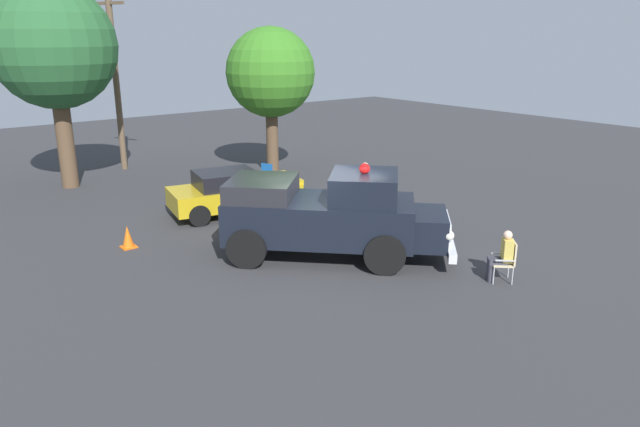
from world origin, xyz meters
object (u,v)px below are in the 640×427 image
oak_tree_left (53,48)px  traffic_cone (128,237)px  lawn_chair_by_car (248,223)px  spectator_standing (365,183)px  lawn_chair_near_truck (508,258)px  utility_pole (116,79)px  spectator_seated (502,254)px  lawn_chair_spare (265,175)px  oak_tree_right (271,73)px  classic_hot_rod (236,191)px  vintage_fire_truck (329,214)px

oak_tree_left → traffic_cone: (0.79, 8.12, -4.95)m
lawn_chair_by_car → spectator_standing: 4.76m
lawn_chair_near_truck → oak_tree_left: oak_tree_left is taller
utility_pole → traffic_cone: (3.62, 9.96, -3.61)m
traffic_cone → oak_tree_left: bearing=-95.5°
spectator_seated → oak_tree_left: 17.50m
utility_pole → spectator_seated: bearing=98.4°
lawn_chair_spare → oak_tree_left: size_ratio=0.13×
oak_tree_right → traffic_cone: (8.29, 5.11, -3.89)m
classic_hot_rod → lawn_chair_near_truck: bearing=103.9°
lawn_chair_near_truck → lawn_chair_by_car: size_ratio=1.00×
lawn_chair_near_truck → oak_tree_left: 17.64m
utility_pole → traffic_cone: size_ratio=11.89×
lawn_chair_near_truck → spectator_standing: 6.64m
classic_hot_rod → lawn_chair_spare: size_ratio=4.56×
lawn_chair_near_truck → lawn_chair_spare: (-0.15, -10.88, 0.00)m
spectator_standing → traffic_cone: spectator_standing is taller
lawn_chair_spare → utility_pole: 8.30m
vintage_fire_truck → lawn_chair_by_car: 2.63m
utility_pole → traffic_cone: 11.20m
lawn_chair_near_truck → utility_pole: size_ratio=0.14×
classic_hot_rod → lawn_chair_spare: classic_hot_rod is taller
spectator_standing → utility_pole: (3.98, -11.41, 2.96)m
lawn_chair_by_car → lawn_chair_spare: (-3.62, -4.64, 0.00)m
oak_tree_right → lawn_chair_near_truck: bearing=81.5°
oak_tree_left → traffic_cone: size_ratio=11.97×
lawn_chair_by_car → traffic_cone: 3.36m
spectator_seated → oak_tree_left: size_ratio=0.17×
classic_hot_rod → lawn_chair_by_car: (1.24, 2.76, -0.16)m
vintage_fire_truck → classic_hot_rod: size_ratio=1.24×
oak_tree_left → oak_tree_right: 8.15m
lawn_chair_spare → spectator_standing: size_ratio=0.61×
lawn_chair_by_car → oak_tree_left: bearing=-78.1°
spectator_seated → utility_pole: (2.62, -17.82, 3.22)m
oak_tree_right → lawn_chair_spare: bearing=50.6°
vintage_fire_truck → utility_pole: (0.36, -13.98, 2.72)m
spectator_standing → oak_tree_right: (-0.68, -6.56, 3.23)m
utility_pole → lawn_chair_by_car: bearing=86.3°
utility_pole → classic_hot_rod: bearing=93.1°
lawn_chair_spare → oak_tree_left: 9.02m
spectator_standing → lawn_chair_spare: bearing=-75.7°
lawn_chair_near_truck → spectator_standing: (-1.27, -6.50, 0.37)m
lawn_chair_by_car → lawn_chair_near_truck: bearing=119.1°
lawn_chair_spare → oak_tree_left: bearing=-42.3°
traffic_cone → lawn_chair_near_truck: bearing=128.5°
classic_hot_rod → lawn_chair_by_car: size_ratio=4.56×
lawn_chair_spare → oak_tree_right: (-1.80, -2.18, 3.61)m
spectator_seated → spectator_standing: 6.56m
oak_tree_left → lawn_chair_near_truck: bearing=109.0°
lawn_chair_by_car → lawn_chair_spare: size_ratio=1.00×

